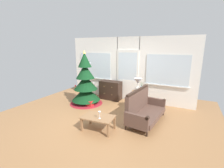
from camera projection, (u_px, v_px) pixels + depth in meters
ground_plane at (103, 119)px, 4.84m from camera, size 6.76×6.76×0.00m
back_wall_with_door at (128, 69)px, 6.35m from camera, size 5.20×0.14×2.55m
christmas_tree at (86, 85)px, 6.01m from camera, size 1.27×1.27×2.05m
dresser_cabinet at (111, 90)px, 6.59m from camera, size 0.91×0.46×0.78m
settee_sofa at (143, 109)px, 4.64m from camera, size 0.87×1.66×0.96m
side_table at (139, 97)px, 5.40m from camera, size 0.50×0.48×0.69m
table_lamp at (138, 83)px, 5.35m from camera, size 0.28×0.28×0.44m
flower_vase at (141, 89)px, 5.23m from camera, size 0.11×0.10×0.35m
coffee_table at (98, 118)px, 4.14m from camera, size 0.88×0.58×0.39m
wine_glass at (100, 113)px, 3.99m from camera, size 0.08×0.08×0.20m
gift_box at (90, 104)px, 5.82m from camera, size 0.22×0.20×0.22m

